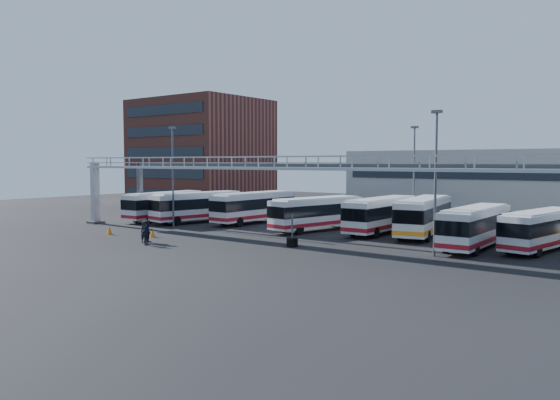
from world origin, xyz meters
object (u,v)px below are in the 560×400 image
Objects in this scene: bus_1 at (198,206)px; bus_6 at (424,215)px; bus_0 at (165,205)px; tire_stack at (292,241)px; bus_4 at (317,212)px; pedestrian_b at (149,231)px; pedestrian_a at (144,232)px; light_pole_mid at (436,175)px; light_pole_back at (414,171)px; bus_2 at (254,206)px; bus_8 at (542,229)px; cone_right at (152,233)px; bus_5 at (382,214)px; cone_left at (110,230)px; bus_7 at (476,226)px; light_pole_left at (173,171)px; pedestrian_d at (146,235)px.

bus_6 is (24.13, 4.26, 0.06)m from bus_1.
tire_stack is at bearing -19.55° from bus_0.
bus_4 reaches higher than pedestrian_b.
bus_4 is 16.76m from pedestrian_a.
light_pole_mid is 17.00m from light_pole_back.
light_pole_mid is at bearing 0.11° from bus_1.
bus_2 is at bearing 40.90° from bus_1.
pedestrian_b is (-6.86, -14.86, -0.85)m from bus_4.
light_pole_back is at bearing 81.85° from tire_stack.
bus_1 is at bearing -166.81° from bus_8.
light_pole_back is 13.46× the size of cone_right.
bus_5 is 4.27× the size of tire_stack.
bus_6 is at bearing 38.62° from cone_right.
light_pole_mid is 13.06m from bus_5.
bus_5 is 14.25m from bus_8.
bus_5 is at bearing -95.22° from light_pole_back.
cone_left is at bearing -104.66° from bus_2.
light_pole_back is 3.99× the size of tire_stack.
pedestrian_a is (-22.67, -13.21, -0.87)m from bus_7.
light_pole_left reaches higher than cone_right.
bus_2 is (4.54, 7.46, -3.88)m from light_pole_left.
tire_stack is (-10.51, -2.50, -5.30)m from light_pole_mid.
bus_6 is (3.86, 0.51, 0.07)m from bus_5.
light_pole_left is 0.93× the size of bus_5.
cone_left is (-33.66, -13.68, -1.28)m from bus_8.
bus_6 is 10.56m from bus_8.
bus_4 is at bearing 54.02° from cone_right.
light_pole_left is 28.02m from light_pole_mid.
tire_stack is at bearing -62.57° from pedestrian_d.
bus_5 is 5.83× the size of pedestrian_b.
bus_7 is at bearing -61.76° from pedestrian_b.
light_pole_left is 12.25m from pedestrian_a.
bus_6 reaches higher than pedestrian_d.
bus_2 reaches higher than bus_8.
light_pole_mid is at bearing -71.40° from pedestrian_b.
light_pole_left is 9.51m from cone_right.
light_pole_back is 7.10m from bus_5.
bus_5 reaches higher than tire_stack.
bus_2 is 1.02× the size of bus_4.
pedestrian_d is 2.08× the size of cone_right.
bus_1 is 7.10× the size of pedestrian_d.
light_pole_mid reaches higher than bus_1.
bus_0 is 4.18× the size of tire_stack.
light_pole_left reaches higher than pedestrian_d.
light_pole_back is at bearing 132.99° from bus_7.
bus_0 is 1.04× the size of bus_8.
bus_1 is at bearing 6.49° from bus_0.
pedestrian_d is at bearing -98.22° from bus_4.
tire_stack is (-1.97, -11.58, -1.40)m from bus_5.
bus_1 is 14.49m from bus_4.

